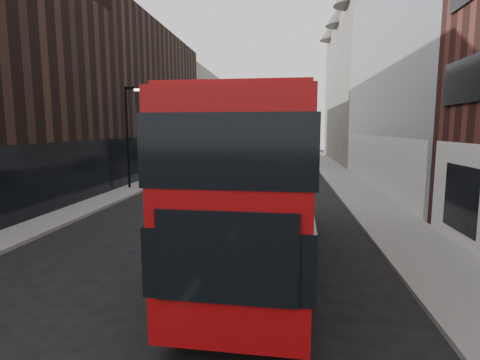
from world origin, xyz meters
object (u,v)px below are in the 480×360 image
(street_lamp, at_px, (128,130))
(car_b, at_px, (263,181))
(red_bus, at_px, (262,173))
(car_c, at_px, (266,165))
(grey_bus, at_px, (274,145))
(car_a, at_px, (262,184))

(street_lamp, distance_m, car_b, 10.03)
(red_bus, bearing_deg, car_c, 94.50)
(grey_bus, bearing_deg, car_c, -97.34)
(grey_bus, xyz_separation_m, car_c, (-0.38, -13.93, -1.35))
(red_bus, xyz_separation_m, car_b, (-0.78, 13.70, -2.21))
(street_lamp, distance_m, red_bus, 16.46)
(street_lamp, bearing_deg, red_bus, -51.88)
(car_a, xyz_separation_m, car_b, (-0.00, 1.35, -0.02))
(red_bus, distance_m, car_b, 13.90)
(car_c, bearing_deg, car_a, -86.01)
(car_a, relative_size, car_c, 0.92)
(street_lamp, distance_m, car_a, 10.01)
(street_lamp, bearing_deg, grey_bus, 70.81)
(grey_bus, bearing_deg, red_bus, -94.67)
(street_lamp, height_order, car_b, street_lamp)
(car_b, bearing_deg, grey_bus, 86.47)
(car_a, height_order, car_c, car_a)
(street_lamp, relative_size, grey_bus, 0.61)
(street_lamp, xyz_separation_m, car_a, (9.35, -0.56, -3.52))
(car_a, bearing_deg, red_bus, -93.46)
(red_bus, height_order, car_a, red_bus)
(red_bus, bearing_deg, car_b, 95.21)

